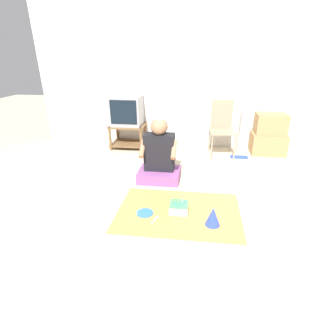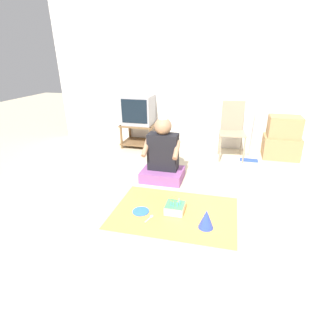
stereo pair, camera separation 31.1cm
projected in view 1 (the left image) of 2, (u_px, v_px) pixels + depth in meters
ground_plane at (219, 215)px, 2.83m from camera, size 16.00×16.00×0.00m
wall_back at (218, 74)px, 4.43m from camera, size 6.40×0.06×2.55m
tv_stand at (128, 134)px, 4.77m from camera, size 0.62×0.48×0.42m
tv at (127, 111)px, 4.61m from camera, size 0.52×0.46×0.50m
folding_chair at (222, 125)px, 4.32m from camera, size 0.45×0.43×0.91m
cardboard_box_stack at (269, 135)px, 4.46m from camera, size 0.57×0.43×0.69m
dust_mop at (241, 136)px, 4.29m from camera, size 0.28×0.34×1.23m
person_seated at (159, 157)px, 3.52m from camera, size 0.56×0.43×0.93m
party_cloth at (179, 212)px, 2.88m from camera, size 1.34×0.94×0.01m
birthday_cake at (179, 207)px, 2.86m from camera, size 0.20×0.20×0.17m
party_hat_blue at (213, 216)px, 2.62m from camera, size 0.15×0.15×0.20m
paper_plate at (145, 213)px, 2.85m from camera, size 0.18×0.18×0.01m
plastic_spoon_near at (156, 218)px, 2.76m from camera, size 0.06×0.14×0.01m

